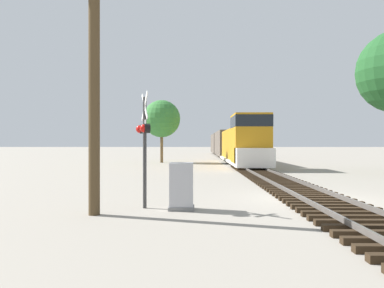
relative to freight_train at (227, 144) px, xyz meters
The scene contains 7 objects.
ground_plane 39.81m from the freight_train, 90.00° to the right, with size 400.00×400.00×0.00m, color gray.
rail_track_bed 39.80m from the freight_train, 90.00° to the right, with size 2.60×160.00×0.31m.
freight_train is the anchor object (origin of this frame).
crossing_signal_near 42.17m from the freight_train, 98.27° to the right, with size 0.59×1.00×3.81m.
relay_cabinet 42.28m from the freight_train, 96.56° to the right, with size 0.82×0.70×1.50m.
utility_pole 43.56m from the freight_train, 99.77° to the right, with size 1.80×0.33×7.30m.
tree_mid_background 15.65m from the freight_train, 122.21° to the right, with size 4.08×4.08×6.86m.
Camera 1 is at (-4.33, -14.18, 2.13)m, focal length 35.00 mm.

